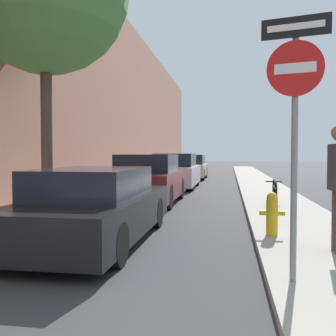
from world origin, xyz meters
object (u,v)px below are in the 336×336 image
parked_car_black (96,207)px  parked_car_champagne (191,168)px  parked_car_silver (176,172)px  parked_car_maroon (149,180)px  fire_hydrant (272,213)px  traffic_sign_post (295,108)px  bicycle (275,192)px

parked_car_black → parked_car_champagne: size_ratio=1.05×
parked_car_silver → parked_car_champagne: bearing=89.1°
parked_car_maroon → fire_hydrant: parked_car_maroon is taller
traffic_sign_post → bicycle: bearing=98.2°
parked_car_champagne → parked_car_silver: bearing=-90.9°
fire_hydrant → traffic_sign_post: 2.87m
parked_car_maroon → bicycle: (3.69, -0.63, -0.25)m
parked_car_maroon → fire_hydrant: (3.18, -4.73, -0.21)m
parked_car_black → bicycle: size_ratio=2.71×
parked_car_black → parked_car_silver: bearing=90.5°
parked_car_silver → parked_car_champagne: parked_car_silver is taller
parked_car_black → fire_hydrant: 3.04m
parked_car_champagne → fire_hydrant: parked_car_champagne is taller
parked_car_silver → bicycle: 7.01m
parked_car_maroon → parked_car_champagne: parked_car_maroon is taller
parked_car_silver → fire_hydrant: size_ratio=5.94×
parked_car_black → parked_car_champagne: (0.00, 16.61, 0.08)m
parked_car_champagne → fire_hydrant: 16.42m
parked_car_silver → traffic_sign_post: (3.06, -12.53, 1.31)m
fire_hydrant → parked_car_champagne: bearing=100.5°
fire_hydrant → traffic_sign_post: size_ratio=0.26×
parked_car_silver → bicycle: (3.61, -6.01, -0.25)m
parked_car_champagne → bicycle: (3.51, -12.04, -0.22)m
traffic_sign_post → parked_car_champagne: bearing=112.1°
fire_hydrant → bicycle: bearing=82.9°
parked_car_silver → bicycle: parked_car_silver is taller
parked_car_maroon → traffic_sign_post: size_ratio=1.43×
traffic_sign_post → bicycle: size_ratio=1.73×
parked_car_maroon → bicycle: 3.75m
parked_car_black → parked_car_champagne: bearing=90.0°
parked_car_silver → traffic_sign_post: traffic_sign_post is taller
traffic_sign_post → bicycle: traffic_sign_post is taller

